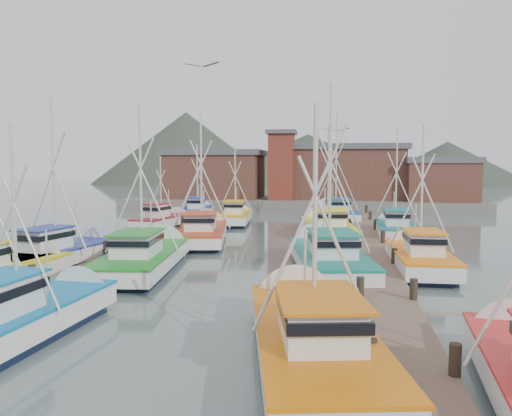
% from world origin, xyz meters
% --- Properties ---
extents(ground, '(260.00, 260.00, 0.00)m').
position_xyz_m(ground, '(0.00, 0.00, 0.00)').
color(ground, '#556662').
rests_on(ground, ground).
extents(dock_left, '(2.30, 46.00, 1.50)m').
position_xyz_m(dock_left, '(-7.00, 4.04, 0.21)').
color(dock_left, brown).
rests_on(dock_left, ground).
extents(dock_right, '(2.30, 46.00, 1.50)m').
position_xyz_m(dock_right, '(7.00, 4.04, 0.21)').
color(dock_right, brown).
rests_on(dock_right, ground).
extents(quay, '(44.00, 16.00, 1.20)m').
position_xyz_m(quay, '(0.00, 37.00, 0.60)').
color(quay, slate).
rests_on(quay, ground).
extents(shed_left, '(12.72, 8.48, 6.20)m').
position_xyz_m(shed_left, '(-11.00, 35.00, 4.34)').
color(shed_left, brown).
rests_on(shed_left, quay).
extents(shed_center, '(14.84, 9.54, 6.90)m').
position_xyz_m(shed_center, '(6.00, 37.00, 4.69)').
color(shed_center, brown).
rests_on(shed_center, quay).
extents(shed_right, '(8.48, 6.36, 5.20)m').
position_xyz_m(shed_right, '(17.00, 34.00, 3.84)').
color(shed_right, brown).
rests_on(shed_right, quay).
extents(lookout_tower, '(3.60, 3.60, 8.50)m').
position_xyz_m(lookout_tower, '(-2.00, 33.00, 5.55)').
color(lookout_tower, maroon).
rests_on(lookout_tower, quay).
extents(distant_hills, '(175.00, 140.00, 42.00)m').
position_xyz_m(distant_hills, '(-12.76, 122.59, 0.00)').
color(distant_hills, '#3E493C').
rests_on(distant_hills, ground).
extents(boat_0, '(3.02, 8.28, 7.46)m').
position_xyz_m(boat_0, '(-4.67, -14.03, 0.68)').
color(boat_0, black).
rests_on(boat_0, ground).
extents(boat_1, '(4.94, 10.27, 8.06)m').
position_xyz_m(boat_1, '(4.36, -14.37, 0.68)').
color(boat_1, black).
rests_on(boat_1, ground).
extents(boat_4, '(4.30, 10.30, 9.55)m').
position_xyz_m(boat_4, '(-4.86, -3.81, 0.68)').
color(boat_4, black).
rests_on(boat_4, ground).
extents(boat_5, '(5.04, 10.79, 10.49)m').
position_xyz_m(boat_5, '(4.52, -2.21, 0.69)').
color(boat_5, black).
rests_on(boat_5, ground).
extents(boat_6, '(4.02, 9.08, 9.83)m').
position_xyz_m(boat_6, '(-9.74, -3.42, 0.69)').
color(boat_6, black).
rests_on(boat_6, ground).
extents(boat_7, '(3.37, 8.54, 8.26)m').
position_xyz_m(boat_7, '(9.28, -1.31, 0.68)').
color(boat_7, black).
rests_on(boat_7, ground).
extents(boat_8, '(5.07, 10.69, 10.00)m').
position_xyz_m(boat_8, '(-4.58, 6.13, 0.68)').
color(boat_8, black).
rests_on(boat_8, ground).
extents(boat_9, '(4.82, 10.79, 9.54)m').
position_xyz_m(boat_9, '(4.17, 10.44, 0.68)').
color(boat_9, black).
rests_on(boat_9, ground).
extents(boat_10, '(3.34, 7.97, 6.84)m').
position_xyz_m(boat_10, '(-9.88, 12.80, 0.68)').
color(boat_10, black).
rests_on(boat_10, ground).
extents(boat_11, '(3.53, 8.53, 8.71)m').
position_xyz_m(boat_11, '(9.32, 10.68, 0.68)').
color(boat_11, black).
rests_on(boat_11, ground).
extents(boat_12, '(3.43, 8.52, 7.89)m').
position_xyz_m(boat_12, '(-4.46, 17.21, 0.68)').
color(boat_12, black).
rests_on(boat_12, ground).
extents(boat_13, '(4.88, 10.48, 11.44)m').
position_xyz_m(boat_13, '(4.63, 22.17, 0.69)').
color(boat_13, black).
rests_on(boat_13, ground).
extents(boat_14, '(4.18, 8.92, 8.31)m').
position_xyz_m(boat_14, '(-9.41, 21.61, 0.68)').
color(boat_14, black).
rests_on(boat_14, ground).
extents(gull_near, '(1.55, 0.64, 0.24)m').
position_xyz_m(gull_near, '(-0.74, -7.38, 9.77)').
color(gull_near, gray).
rests_on(gull_near, ground).
extents(gull_far, '(1.55, 0.64, 0.24)m').
position_xyz_m(gull_far, '(4.90, -0.38, 7.43)').
color(gull_far, gray).
rests_on(gull_far, ground).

